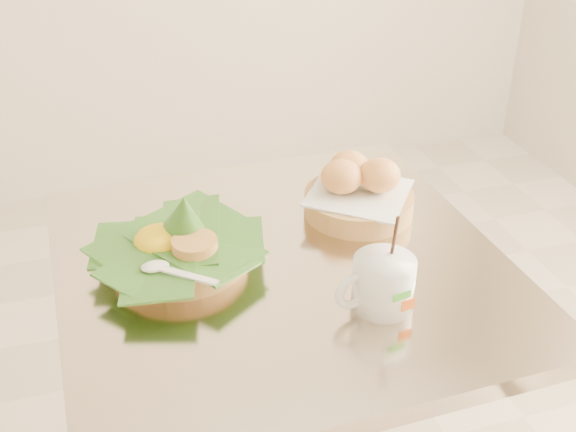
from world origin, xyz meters
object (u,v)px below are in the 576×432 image
object	(u,v)px
cafe_table	(282,365)
bread_basket	(358,191)
rice_basket	(179,243)
coffee_mug	(382,282)

from	to	relation	value
cafe_table	bread_basket	size ratio (longest dim) A/B	3.27
cafe_table	bread_basket	bearing A→B (deg)	32.99
bread_basket	cafe_table	bearing A→B (deg)	-147.01
rice_basket	coffee_mug	world-z (taller)	coffee_mug
bread_basket	rice_basket	bearing A→B (deg)	-168.32
coffee_mug	rice_basket	bearing A→B (deg)	142.98
cafe_table	coffee_mug	size ratio (longest dim) A/B	4.79
cafe_table	rice_basket	size ratio (longest dim) A/B	2.78
cafe_table	rice_basket	bearing A→B (deg)	163.87
bread_basket	coffee_mug	distance (m)	0.27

